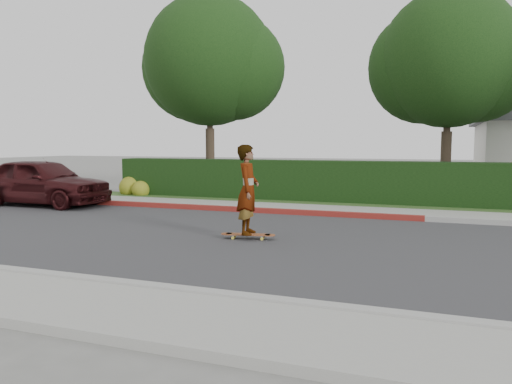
% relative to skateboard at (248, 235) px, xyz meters
% --- Properties ---
extents(ground, '(120.00, 120.00, 0.00)m').
position_rel_skateboard_xyz_m(ground, '(2.55, -0.08, -0.10)').
color(ground, slate).
rests_on(ground, ground).
extents(road, '(60.00, 8.00, 0.01)m').
position_rel_skateboard_xyz_m(road, '(2.55, -0.08, -0.10)').
color(road, '#2D2D30').
rests_on(road, ground).
extents(curb_near, '(60.00, 0.20, 0.15)m').
position_rel_skateboard_xyz_m(curb_near, '(2.55, -4.18, -0.03)').
color(curb_near, '#9E9E99').
rests_on(curb_near, ground).
extents(sidewalk_near, '(60.00, 1.60, 0.12)m').
position_rel_skateboard_xyz_m(sidewalk_near, '(2.55, -5.08, -0.04)').
color(sidewalk_near, gray).
rests_on(sidewalk_near, ground).
extents(curb_far, '(60.00, 0.20, 0.15)m').
position_rel_skateboard_xyz_m(curb_far, '(2.55, 4.02, -0.03)').
color(curb_far, '#9E9E99').
rests_on(curb_far, ground).
extents(curb_red_section, '(12.00, 0.21, 0.15)m').
position_rel_skateboard_xyz_m(curb_red_section, '(-2.45, 4.02, -0.03)').
color(curb_red_section, maroon).
rests_on(curb_red_section, ground).
extents(sidewalk_far, '(60.00, 1.60, 0.12)m').
position_rel_skateboard_xyz_m(sidewalk_far, '(2.55, 4.92, -0.04)').
color(sidewalk_far, gray).
rests_on(sidewalk_far, ground).
extents(planting_strip, '(60.00, 1.60, 0.10)m').
position_rel_skateboard_xyz_m(planting_strip, '(2.55, 6.52, -0.05)').
color(planting_strip, '#2D4C1E').
rests_on(planting_strip, ground).
extents(hedge, '(15.00, 1.00, 1.50)m').
position_rel_skateboard_xyz_m(hedge, '(-0.45, 7.12, 0.65)').
color(hedge, black).
rests_on(hedge, ground).
extents(flowering_shrub, '(1.40, 1.00, 0.90)m').
position_rel_skateboard_xyz_m(flowering_shrub, '(-7.46, 6.66, 0.23)').
color(flowering_shrub, '#2D4C19').
rests_on(flowering_shrub, ground).
extents(tree_left, '(5.99, 5.21, 8.00)m').
position_rel_skateboard_xyz_m(tree_left, '(-4.97, 8.61, 5.16)').
color(tree_left, '#33261C').
rests_on(tree_left, ground).
extents(tree_center, '(5.66, 4.84, 7.44)m').
position_rel_skateboard_xyz_m(tree_center, '(4.03, 9.11, 4.80)').
color(tree_center, '#33261C').
rests_on(tree_center, ground).
extents(skateboard, '(1.22, 0.46, 0.11)m').
position_rel_skateboard_xyz_m(skateboard, '(0.00, 0.00, 0.00)').
color(skateboard, yellow).
rests_on(skateboard, ground).
extents(skateboarder, '(0.59, 0.78, 1.95)m').
position_rel_skateboard_xyz_m(skateboarder, '(0.00, 0.00, 0.99)').
color(skateboarder, white).
rests_on(skateboarder, skateboard).
extents(car_maroon, '(4.76, 1.95, 1.62)m').
position_rel_skateboard_xyz_m(car_maroon, '(-8.72, 3.19, 0.70)').
color(car_maroon, '#371113').
rests_on(car_maroon, ground).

